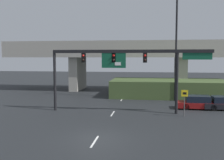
# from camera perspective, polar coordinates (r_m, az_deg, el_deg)

# --- Properties ---
(ground_plane) EXTENTS (160.00, 160.00, 0.00)m
(ground_plane) POSITION_cam_1_polar(r_m,az_deg,el_deg) (18.29, -3.32, -12.53)
(ground_plane) COLOR black
(lane_markings) EXTENTS (0.14, 28.16, 0.01)m
(lane_markings) POSITION_cam_1_polar(r_m,az_deg,el_deg) (29.98, 1.28, -5.58)
(lane_markings) COLOR silver
(lane_markings) RESTS_ON ground
(signal_gantry) EXTENTS (15.77, 0.44, 6.24)m
(signal_gantry) POSITION_cam_1_polar(r_m,az_deg,el_deg) (25.90, 2.78, 3.99)
(signal_gantry) COLOR black
(signal_gantry) RESTS_ON ground
(speed_limit_sign) EXTENTS (0.60, 0.11, 2.54)m
(speed_limit_sign) POSITION_cam_1_polar(r_m,az_deg,el_deg) (25.06, 15.50, -4.02)
(speed_limit_sign) COLOR #4C4C4C
(speed_limit_sign) RESTS_ON ground
(highway_light_pole_near) EXTENTS (0.70, 0.36, 17.88)m
(highway_light_pole_near) POSITION_cam_1_polar(r_m,az_deg,el_deg) (34.01, 13.88, 11.30)
(highway_light_pole_near) COLOR black
(highway_light_pole_near) RESTS_ON ground
(overpass_bridge) EXTENTS (39.96, 7.74, 8.02)m
(overpass_bridge) POSITION_cam_1_polar(r_m,az_deg,el_deg) (43.24, 3.47, 5.35)
(overpass_bridge) COLOR #A39E93
(overpass_bridge) RESTS_ON ground
(grass_embankment) EXTENTS (15.81, 7.32, 2.32)m
(grass_embankment) POSITION_cam_1_polar(r_m,az_deg,el_deg) (37.66, 12.12, -1.74)
(grass_embankment) COLOR #42562D
(grass_embankment) RESTS_ON ground
(parked_sedan_near_right) EXTENTS (4.72, 1.95, 1.42)m
(parked_sedan_near_right) POSITION_cam_1_polar(r_m,az_deg,el_deg) (29.47, 18.38, -4.73)
(parked_sedan_near_right) COLOR maroon
(parked_sedan_near_right) RESTS_ON ground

